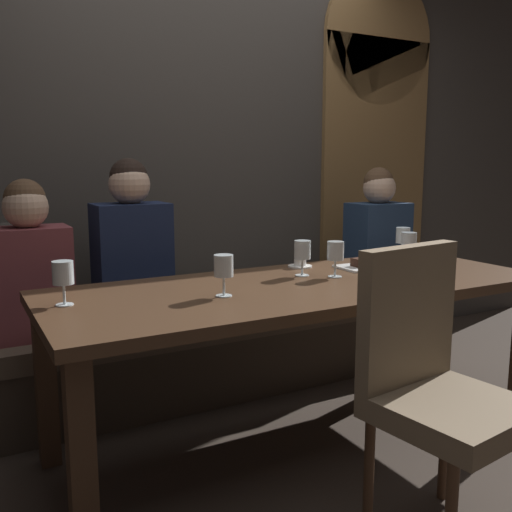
{
  "coord_description": "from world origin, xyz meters",
  "views": [
    {
      "loc": [
        -1.33,
        -2.01,
        1.26
      ],
      "look_at": [
        -0.13,
        0.19,
        0.84
      ],
      "focal_mm": 39.74,
      "sensor_mm": 36.0,
      "label": 1
    }
  ],
  "objects_px": {
    "wine_glass_near_left": "(409,242)",
    "wine_glass_far_right": "(403,236)",
    "banquette_bench": "(232,349)",
    "diner_far_end": "(378,234)",
    "diner_redhead": "(29,264)",
    "fork_on_table": "(382,266)",
    "wine_glass_center_front": "(63,275)",
    "dessert_plate": "(360,265)",
    "chair_near_side": "(432,375)",
    "diner_bearded": "(132,247)",
    "wine_glass_end_right": "(335,253)",
    "espresso_cup": "(300,262)",
    "dining_table": "(303,302)",
    "wine_glass_end_left": "(224,268)",
    "wine_glass_near_right": "(302,252)"
  },
  "relations": [
    {
      "from": "diner_far_end",
      "to": "wine_glass_end_left",
      "type": "relative_size",
      "value": 4.74
    },
    {
      "from": "diner_far_end",
      "to": "wine_glass_near_left",
      "type": "relative_size",
      "value": 4.74
    },
    {
      "from": "wine_glass_far_right",
      "to": "espresso_cup",
      "type": "distance_m",
      "value": 0.67
    },
    {
      "from": "diner_bearded",
      "to": "wine_glass_far_right",
      "type": "relative_size",
      "value": 5.04
    },
    {
      "from": "wine_glass_center_front",
      "to": "chair_near_side",
      "type": "bearing_deg",
      "value": -38.35
    },
    {
      "from": "diner_far_end",
      "to": "dining_table",
      "type": "bearing_deg",
      "value": -145.27
    },
    {
      "from": "wine_glass_near_left",
      "to": "wine_glass_far_right",
      "type": "bearing_deg",
      "value": 54.81
    },
    {
      "from": "wine_glass_center_front",
      "to": "dessert_plate",
      "type": "bearing_deg",
      "value": 2.57
    },
    {
      "from": "diner_bearded",
      "to": "fork_on_table",
      "type": "relative_size",
      "value": 4.87
    },
    {
      "from": "wine_glass_far_right",
      "to": "espresso_cup",
      "type": "xyz_separation_m",
      "value": [
        -0.66,
        0.01,
        -0.09
      ]
    },
    {
      "from": "wine_glass_near_right",
      "to": "fork_on_table",
      "type": "xyz_separation_m",
      "value": [
        0.49,
        0.01,
        -0.11
      ]
    },
    {
      "from": "chair_near_side",
      "to": "wine_glass_near_left",
      "type": "xyz_separation_m",
      "value": [
        0.68,
        0.85,
        0.29
      ]
    },
    {
      "from": "dining_table",
      "to": "wine_glass_near_left",
      "type": "bearing_deg",
      "value": 9.84
    },
    {
      "from": "wine_glass_near_left",
      "to": "espresso_cup",
      "type": "relative_size",
      "value": 1.37
    },
    {
      "from": "wine_glass_end_left",
      "to": "diner_far_end",
      "type": "bearing_deg",
      "value": 28.29
    },
    {
      "from": "banquette_bench",
      "to": "wine_glass_near_left",
      "type": "distance_m",
      "value": 1.12
    },
    {
      "from": "dining_table",
      "to": "diner_far_end",
      "type": "height_order",
      "value": "diner_far_end"
    },
    {
      "from": "banquette_bench",
      "to": "espresso_cup",
      "type": "xyz_separation_m",
      "value": [
        0.19,
        -0.38,
        0.54
      ]
    },
    {
      "from": "banquette_bench",
      "to": "wine_glass_far_right",
      "type": "bearing_deg",
      "value": -24.75
    },
    {
      "from": "wine_glass_near_left",
      "to": "banquette_bench",
      "type": "bearing_deg",
      "value": 141.68
    },
    {
      "from": "diner_far_end",
      "to": "fork_on_table",
      "type": "relative_size",
      "value": 4.57
    },
    {
      "from": "dining_table",
      "to": "wine_glass_far_right",
      "type": "xyz_separation_m",
      "value": [
        0.85,
        0.31,
        0.2
      ]
    },
    {
      "from": "diner_redhead",
      "to": "wine_glass_center_front",
      "type": "bearing_deg",
      "value": -86.43
    },
    {
      "from": "wine_glass_near_left",
      "to": "fork_on_table",
      "type": "distance_m",
      "value": 0.19
    },
    {
      "from": "wine_glass_end_right",
      "to": "dessert_plate",
      "type": "distance_m",
      "value": 0.28
    },
    {
      "from": "diner_redhead",
      "to": "wine_glass_near_left",
      "type": "bearing_deg",
      "value": -19.0
    },
    {
      "from": "wine_glass_near_left",
      "to": "wine_glass_center_front",
      "type": "relative_size",
      "value": 1.0
    },
    {
      "from": "wine_glass_end_right",
      "to": "dessert_plate",
      "type": "xyz_separation_m",
      "value": [
        0.24,
        0.12,
        -0.1
      ]
    },
    {
      "from": "diner_far_end",
      "to": "fork_on_table",
      "type": "height_order",
      "value": "diner_far_end"
    },
    {
      "from": "wine_glass_end_right",
      "to": "diner_bearded",
      "type": "bearing_deg",
      "value": 137.47
    },
    {
      "from": "diner_redhead",
      "to": "fork_on_table",
      "type": "xyz_separation_m",
      "value": [
        1.59,
        -0.58,
        -0.05
      ]
    },
    {
      "from": "wine_glass_near_left",
      "to": "wine_glass_near_right",
      "type": "bearing_deg",
      "value": 179.59
    },
    {
      "from": "wine_glass_near_left",
      "to": "dining_table",
      "type": "bearing_deg",
      "value": -170.16
    },
    {
      "from": "banquette_bench",
      "to": "diner_far_end",
      "type": "bearing_deg",
      "value": 0.26
    },
    {
      "from": "diner_far_end",
      "to": "wine_glass_near_left",
      "type": "bearing_deg",
      "value": -116.64
    },
    {
      "from": "diner_redhead",
      "to": "diner_bearded",
      "type": "relative_size",
      "value": 0.89
    },
    {
      "from": "diner_far_end",
      "to": "wine_glass_end_left",
      "type": "bearing_deg",
      "value": -151.71
    },
    {
      "from": "wine_glass_near_left",
      "to": "diner_bearded",
      "type": "bearing_deg",
      "value": 155.12
    },
    {
      "from": "diner_bearded",
      "to": "wine_glass_end_right",
      "type": "xyz_separation_m",
      "value": [
        0.74,
        -0.68,
        0.01
      ]
    },
    {
      "from": "wine_glass_near_right",
      "to": "fork_on_table",
      "type": "bearing_deg",
      "value": 1.73
    },
    {
      "from": "banquette_bench",
      "to": "espresso_cup",
      "type": "relative_size",
      "value": 20.83
    },
    {
      "from": "chair_near_side",
      "to": "wine_glass_center_front",
      "type": "height_order",
      "value": "chair_near_side"
    },
    {
      "from": "diner_far_end",
      "to": "wine_glass_end_left",
      "type": "xyz_separation_m",
      "value": [
        -1.43,
        -0.77,
        0.04
      ]
    },
    {
      "from": "diner_far_end",
      "to": "fork_on_table",
      "type": "xyz_separation_m",
      "value": [
        -0.45,
        -0.56,
        -0.07
      ]
    },
    {
      "from": "dining_table",
      "to": "dessert_plate",
      "type": "relative_size",
      "value": 11.58
    },
    {
      "from": "diner_redhead",
      "to": "espresso_cup",
      "type": "xyz_separation_m",
      "value": [
        1.21,
        -0.41,
        -0.03
      ]
    },
    {
      "from": "wine_glass_far_right",
      "to": "fork_on_table",
      "type": "relative_size",
      "value": 0.96
    },
    {
      "from": "wine_glass_near_right",
      "to": "dessert_plate",
      "type": "relative_size",
      "value": 0.86
    },
    {
      "from": "chair_near_side",
      "to": "diner_bearded",
      "type": "distance_m",
      "value": 1.58
    },
    {
      "from": "diner_far_end",
      "to": "wine_glass_end_left",
      "type": "distance_m",
      "value": 1.62
    }
  ]
}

